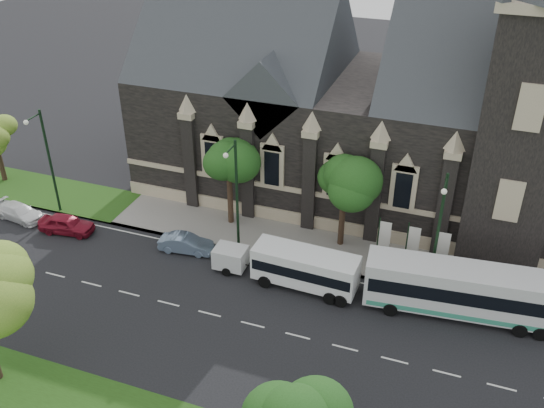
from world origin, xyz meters
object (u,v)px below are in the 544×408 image
at_px(street_lamp_near, 438,229).
at_px(street_lamp_far, 47,157).
at_px(banner_flag_left, 382,238).
at_px(car_far_red, 66,224).
at_px(banner_flag_right, 440,249).
at_px(sedan, 186,244).
at_px(street_lamp_mid, 236,192).
at_px(tour_coach, 462,290).
at_px(car_far_white, 19,212).
at_px(shuttle_bus, 306,267).
at_px(banner_flag_center, 411,243).
at_px(box_trailer, 231,257).
at_px(tree_walk_left, 232,158).
at_px(tree_walk_right, 348,177).

relative_size(street_lamp_near, street_lamp_far, 1.00).
relative_size(banner_flag_left, car_far_red, 0.92).
distance_m(banner_flag_left, banner_flag_right, 4.00).
bearing_deg(sedan, street_lamp_mid, -77.38).
xyz_separation_m(banner_flag_left, car_far_red, (-23.82, -4.07, -1.65)).
bearing_deg(tour_coach, car_far_white, 174.82).
xyz_separation_m(shuttle_bus, car_far_white, (-24.33, 0.43, -0.97)).
distance_m(banner_flag_center, shuttle_bus, 7.61).
xyz_separation_m(street_lamp_mid, banner_flag_center, (12.29, 1.91, -2.73)).
distance_m(box_trailer, sedan, 4.10).
xyz_separation_m(sedan, car_far_white, (-14.77, -0.54, -0.04)).
distance_m(tour_coach, box_trailer, 15.75).
bearing_deg(street_lamp_near, tree_walk_left, 167.13).
bearing_deg(street_lamp_mid, sedan, -160.24).
bearing_deg(street_lamp_far, banner_flag_left, 4.15).
height_order(tree_walk_right, street_lamp_mid, street_lamp_mid).
relative_size(street_lamp_near, banner_flag_left, 2.25).
xyz_separation_m(tree_walk_left, car_far_white, (-16.57, -5.44, -5.10)).
height_order(tree_walk_left, banner_flag_left, tree_walk_left).
relative_size(tree_walk_right, banner_flag_left, 1.95).
relative_size(street_lamp_far, banner_flag_center, 2.25).
height_order(street_lamp_mid, car_far_white, street_lamp_mid).
distance_m(tree_walk_right, banner_flag_center, 6.36).
xyz_separation_m(tree_walk_right, banner_flag_center, (5.08, -1.71, -3.43)).
distance_m(tree_walk_left, banner_flag_right, 16.52).
height_order(street_lamp_mid, banner_flag_left, street_lamp_mid).
xyz_separation_m(banner_flag_left, shuttle_bus, (-4.32, -4.17, -0.78)).
bearing_deg(street_lamp_far, sedan, -5.95).
bearing_deg(car_far_red, tour_coach, -96.32).
distance_m(banner_flag_center, box_trailer, 12.65).
relative_size(street_lamp_far, banner_flag_right, 2.25).
height_order(banner_flag_left, car_far_red, banner_flag_left).
relative_size(tree_walk_right, sedan, 1.93).
height_order(street_lamp_near, car_far_red, street_lamp_near).
bearing_deg(car_far_white, banner_flag_center, -75.59).
bearing_deg(banner_flag_right, car_far_white, -173.47).
xyz_separation_m(tree_walk_right, sedan, (-10.81, -4.91, -5.15)).
xyz_separation_m(tree_walk_left, tour_coach, (17.90, -5.15, -3.81)).
relative_size(street_lamp_near, banner_flag_center, 2.25).
bearing_deg(car_far_red, tree_walk_left, -71.31).
relative_size(street_lamp_near, car_far_white, 2.07).
distance_m(street_lamp_far, banner_flag_left, 26.50).
distance_m(tree_walk_left, car_far_white, 18.17).
distance_m(banner_flag_right, car_far_red, 28.16).
xyz_separation_m(street_lamp_near, banner_flag_right, (0.29, 1.91, -2.73)).
bearing_deg(tree_walk_right, banner_flag_left, -29.10).
xyz_separation_m(tour_coach, car_far_white, (-34.47, -0.29, -1.29)).
distance_m(shuttle_bus, car_far_white, 24.35).
bearing_deg(tree_walk_right, banner_flag_right, -13.60).
relative_size(tree_walk_right, street_lamp_mid, 0.87).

